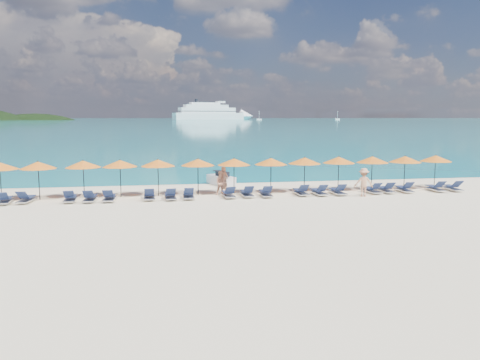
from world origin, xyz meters
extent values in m
plane|color=beige|center=(0.00, 0.00, 0.00)|extent=(1400.00, 1400.00, 0.00)
cube|color=#1FA9B2|center=(0.00, 660.00, 0.01)|extent=(1600.00, 1300.00, 0.01)
ellipsoid|color=black|center=(-150.00, 560.00, -35.00)|extent=(162.00, 126.00, 85.50)
cube|color=white|center=(59.06, 608.39, 4.39)|extent=(97.67, 44.36, 8.79)
cone|color=white|center=(114.66, 624.90, 4.39)|extent=(24.04, 24.04, 19.33)
cube|color=white|center=(57.38, 607.89, 12.30)|extent=(78.38, 36.33, 7.03)
cube|color=white|center=(55.70, 607.39, 17.58)|extent=(61.20, 29.70, 4.39)
cube|color=white|center=(54.01, 606.89, 21.09)|extent=(41.92, 21.67, 3.08)
cube|color=black|center=(57.38, 607.89, 10.98)|extent=(79.36, 36.78, 0.79)
cube|color=black|center=(57.38, 607.89, 14.06)|extent=(77.41, 35.89, 0.79)
cylinder|color=black|center=(42.39, 603.43, 24.61)|extent=(3.87, 3.87, 4.83)
cube|color=white|center=(111.30, 526.93, 0.82)|extent=(6.16, 2.05, 1.64)
cylinder|color=white|center=(111.30, 526.93, 6.16)|extent=(0.37, 0.37, 10.26)
cube|color=white|center=(212.78, 535.53, 0.82)|extent=(6.11, 2.04, 1.63)
cylinder|color=white|center=(212.78, 535.53, 6.11)|extent=(0.37, 0.37, 10.19)
cube|color=silver|center=(-0.29, 9.40, 0.33)|extent=(1.87, 2.86, 0.61)
cube|color=black|center=(-0.22, 9.19, 0.78)|extent=(0.91, 1.24, 0.39)
cylinder|color=black|center=(-0.52, 10.03, 0.95)|extent=(0.60, 0.27, 0.07)
imported|color=tan|center=(-0.59, 5.38, 0.85)|extent=(0.73, 0.73, 1.71)
imported|color=tan|center=(-0.83, 5.10, 0.74)|extent=(0.77, 0.51, 1.48)
imported|color=tan|center=(7.61, 3.17, 0.86)|extent=(1.20, 0.74, 1.72)
cylinder|color=black|center=(-13.53, 5.23, 1.10)|extent=(0.05, 0.05, 2.20)
cone|color=orange|center=(-13.53, 5.23, 2.02)|extent=(2.10, 2.10, 0.42)
cylinder|color=black|center=(-11.47, 5.29, 1.10)|extent=(0.05, 0.05, 2.20)
cone|color=orange|center=(-11.47, 5.29, 2.02)|extent=(2.10, 2.10, 0.42)
sphere|color=black|center=(-11.47, 5.29, 2.24)|extent=(0.08, 0.08, 0.08)
cylinder|color=black|center=(-9.00, 5.52, 1.10)|extent=(0.05, 0.05, 2.20)
cone|color=orange|center=(-9.00, 5.52, 2.02)|extent=(2.10, 2.10, 0.42)
sphere|color=black|center=(-9.00, 5.52, 2.24)|extent=(0.08, 0.08, 0.08)
cylinder|color=black|center=(-6.87, 5.50, 1.10)|extent=(0.05, 0.05, 2.20)
cone|color=orange|center=(-6.87, 5.50, 2.02)|extent=(2.10, 2.10, 0.42)
sphere|color=black|center=(-6.87, 5.50, 2.24)|extent=(0.08, 0.08, 0.08)
cylinder|color=black|center=(-4.64, 5.48, 1.10)|extent=(0.05, 0.05, 2.20)
cone|color=orange|center=(-4.64, 5.48, 2.02)|extent=(2.10, 2.10, 0.42)
sphere|color=black|center=(-4.64, 5.48, 2.24)|extent=(0.08, 0.08, 0.08)
cylinder|color=black|center=(-2.21, 5.47, 1.10)|extent=(0.05, 0.05, 2.20)
cone|color=orange|center=(-2.21, 5.47, 2.02)|extent=(2.10, 2.10, 0.42)
sphere|color=black|center=(-2.21, 5.47, 2.24)|extent=(0.08, 0.08, 0.08)
cylinder|color=black|center=(0.02, 5.39, 1.10)|extent=(0.05, 0.05, 2.20)
cone|color=orange|center=(0.02, 5.39, 2.02)|extent=(2.10, 2.10, 0.42)
sphere|color=black|center=(0.02, 5.39, 2.24)|extent=(0.08, 0.08, 0.08)
cylinder|color=black|center=(2.35, 5.28, 1.10)|extent=(0.05, 0.05, 2.20)
cone|color=orange|center=(2.35, 5.28, 2.02)|extent=(2.10, 2.10, 0.42)
sphere|color=black|center=(2.35, 5.28, 2.24)|extent=(0.08, 0.08, 0.08)
cylinder|color=black|center=(4.58, 5.39, 1.10)|extent=(0.05, 0.05, 2.20)
cone|color=orange|center=(4.58, 5.39, 2.02)|extent=(2.10, 2.10, 0.42)
sphere|color=black|center=(4.58, 5.39, 2.24)|extent=(0.08, 0.08, 0.08)
cylinder|color=black|center=(6.90, 5.49, 1.10)|extent=(0.05, 0.05, 2.20)
cone|color=orange|center=(6.90, 5.49, 2.02)|extent=(2.10, 2.10, 0.42)
sphere|color=black|center=(6.90, 5.49, 2.24)|extent=(0.08, 0.08, 0.08)
cylinder|color=black|center=(9.16, 5.36, 1.10)|extent=(0.05, 0.05, 2.20)
cone|color=orange|center=(9.16, 5.36, 2.02)|extent=(2.10, 2.10, 0.42)
sphere|color=black|center=(9.16, 5.36, 2.24)|extent=(0.08, 0.08, 0.08)
cylinder|color=black|center=(11.40, 5.25, 1.10)|extent=(0.05, 0.05, 2.20)
cone|color=orange|center=(11.40, 5.25, 2.02)|extent=(2.10, 2.10, 0.42)
sphere|color=black|center=(11.40, 5.25, 2.24)|extent=(0.08, 0.08, 0.08)
cylinder|color=black|center=(13.73, 5.46, 1.10)|extent=(0.05, 0.05, 2.20)
cone|color=orange|center=(13.73, 5.46, 2.02)|extent=(2.10, 2.10, 0.42)
sphere|color=black|center=(13.73, 5.46, 2.24)|extent=(0.08, 0.08, 0.08)
cube|color=silver|center=(-13.04, 4.21, 0.14)|extent=(0.78, 1.75, 0.06)
cube|color=#1A274C|center=(-13.06, 4.46, 0.30)|extent=(0.65, 1.15, 0.04)
cube|color=#1A274C|center=(-12.99, 3.66, 0.55)|extent=(0.60, 0.59, 0.43)
cube|color=silver|center=(-11.96, 4.35, 0.14)|extent=(0.79, 1.75, 0.06)
cube|color=#1A274C|center=(-11.93, 4.60, 0.30)|extent=(0.66, 1.15, 0.04)
cube|color=#1A274C|center=(-12.02, 3.80, 0.55)|extent=(0.60, 0.59, 0.43)
cube|color=silver|center=(-9.57, 4.20, 0.14)|extent=(0.73, 1.74, 0.06)
cube|color=#1A274C|center=(-9.58, 4.45, 0.30)|extent=(0.62, 1.13, 0.04)
cube|color=#1A274C|center=(-9.53, 3.65, 0.55)|extent=(0.58, 0.57, 0.43)
cube|color=silver|center=(-8.47, 4.09, 0.14)|extent=(0.65, 1.71, 0.06)
cube|color=#1A274C|center=(-8.46, 4.34, 0.30)|extent=(0.57, 1.11, 0.04)
cube|color=#1A274C|center=(-8.48, 3.54, 0.55)|extent=(0.56, 0.55, 0.43)
cube|color=silver|center=(-7.40, 4.06, 0.14)|extent=(0.66, 1.71, 0.06)
cube|color=#1A274C|center=(-7.39, 4.31, 0.30)|extent=(0.58, 1.11, 0.04)
cube|color=#1A274C|center=(-7.41, 3.51, 0.55)|extent=(0.56, 0.55, 0.43)
cube|color=silver|center=(-5.16, 4.19, 0.14)|extent=(0.66, 1.72, 0.06)
cube|color=#1A274C|center=(-5.16, 4.44, 0.30)|extent=(0.58, 1.11, 0.04)
cube|color=#1A274C|center=(-5.14, 3.64, 0.55)|extent=(0.56, 0.55, 0.43)
cube|color=silver|center=(-3.95, 4.04, 0.14)|extent=(0.71, 1.73, 0.06)
cube|color=#1A274C|center=(-3.97, 4.29, 0.30)|extent=(0.61, 1.13, 0.04)
cube|color=#1A274C|center=(-3.93, 3.49, 0.55)|extent=(0.58, 0.56, 0.43)
cube|color=silver|center=(-2.89, 4.12, 0.14)|extent=(0.63, 1.71, 0.06)
cube|color=#1A274C|center=(-2.89, 4.37, 0.30)|extent=(0.56, 1.10, 0.04)
cube|color=#1A274C|center=(-2.89, 3.57, 0.55)|extent=(0.55, 0.54, 0.43)
cube|color=silver|center=(-0.51, 4.11, 0.14)|extent=(0.72, 1.73, 0.06)
cube|color=#1A274C|center=(-0.53, 4.36, 0.30)|extent=(0.62, 1.13, 0.04)
cube|color=#1A274C|center=(-0.48, 3.56, 0.55)|extent=(0.58, 0.57, 0.43)
cube|color=silver|center=(0.62, 4.21, 0.14)|extent=(0.66, 1.71, 0.06)
cube|color=#1A274C|center=(0.62, 4.46, 0.30)|extent=(0.57, 1.11, 0.04)
cube|color=#1A274C|center=(0.63, 3.66, 0.55)|extent=(0.56, 0.55, 0.43)
cube|color=silver|center=(1.75, 4.06, 0.14)|extent=(0.67, 1.72, 0.06)
cube|color=#1A274C|center=(1.75, 4.31, 0.30)|extent=(0.58, 1.11, 0.04)
cube|color=#1A274C|center=(1.73, 3.51, 0.55)|extent=(0.56, 0.55, 0.43)
cube|color=silver|center=(3.99, 4.20, 0.14)|extent=(0.66, 1.71, 0.06)
cube|color=#1A274C|center=(3.98, 4.45, 0.30)|extent=(0.57, 1.11, 0.04)
cube|color=#1A274C|center=(4.00, 3.65, 0.55)|extent=(0.56, 0.55, 0.43)
cube|color=silver|center=(5.11, 4.04, 0.14)|extent=(0.71, 1.73, 0.06)
cube|color=#1A274C|center=(5.09, 4.29, 0.30)|extent=(0.61, 1.13, 0.04)
cube|color=#1A274C|center=(5.14, 3.49, 0.55)|extent=(0.58, 0.57, 0.43)
cube|color=silver|center=(6.30, 4.04, 0.14)|extent=(0.69, 1.72, 0.06)
cube|color=#1A274C|center=(6.29, 4.29, 0.30)|extent=(0.59, 1.12, 0.04)
cube|color=#1A274C|center=(6.32, 3.49, 0.55)|extent=(0.57, 0.56, 0.43)
cube|color=silver|center=(8.61, 4.19, 0.14)|extent=(0.79, 1.75, 0.06)
cube|color=#1A274C|center=(8.59, 4.44, 0.30)|extent=(0.66, 1.15, 0.04)
cube|color=#1A274C|center=(8.67, 3.64, 0.55)|extent=(0.60, 0.59, 0.43)
cube|color=silver|center=(9.59, 4.23, 0.14)|extent=(0.65, 1.71, 0.06)
cube|color=#1A274C|center=(9.59, 4.48, 0.30)|extent=(0.57, 1.11, 0.04)
cube|color=#1A274C|center=(9.58, 3.68, 0.55)|extent=(0.56, 0.55, 0.43)
cube|color=silver|center=(10.86, 4.22, 0.14)|extent=(0.69, 1.72, 0.06)
cube|color=#1A274C|center=(10.87, 4.47, 0.30)|extent=(0.59, 1.12, 0.04)
cube|color=#1A274C|center=(10.83, 3.67, 0.55)|extent=(0.57, 0.56, 0.43)
cube|color=silver|center=(13.04, 4.25, 0.14)|extent=(0.65, 1.71, 0.06)
cube|color=#1A274C|center=(13.05, 4.50, 0.30)|extent=(0.57, 1.11, 0.04)
cube|color=#1A274C|center=(13.03, 3.70, 0.55)|extent=(0.56, 0.55, 0.43)
cube|color=silver|center=(14.23, 4.21, 0.14)|extent=(0.68, 1.72, 0.06)
cube|color=#1A274C|center=(14.24, 4.46, 0.30)|extent=(0.59, 1.12, 0.04)
cube|color=#1A274C|center=(14.21, 3.66, 0.55)|extent=(0.57, 0.56, 0.43)
camera|label=1|loc=(-4.40, -23.15, 4.84)|focal=35.00mm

